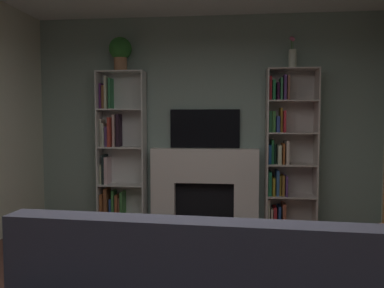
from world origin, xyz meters
TOP-DOWN VIEW (x-y plane):
  - wall_back_accent at (0.00, 2.84)m, footprint 4.80×0.06m
  - fireplace at (0.00, 2.70)m, footprint 1.55×0.50m
  - tv at (0.00, 2.78)m, footprint 0.94×0.06m
  - bookshelf_left at (-1.21, 2.71)m, footprint 0.65×0.28m
  - bookshelf_right at (1.05, 2.69)m, footprint 0.65×0.32m
  - potted_plant at (-1.13, 2.66)m, footprint 0.30×0.30m
  - vase_with_flowers at (1.13, 2.66)m, footprint 0.10×0.10m

SIDE VIEW (x-z plane):
  - fireplace at x=0.00m, z-range 0.02..1.04m
  - bookshelf_left at x=-1.21m, z-range -0.07..2.00m
  - bookshelf_right at x=1.05m, z-range -0.02..2.04m
  - tv at x=0.00m, z-range 1.03..1.55m
  - wall_back_accent at x=0.00m, z-range 0.00..2.81m
  - vase_with_flowers at x=1.13m, z-range 2.01..2.43m
  - potted_plant at x=-1.13m, z-range 2.11..2.56m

